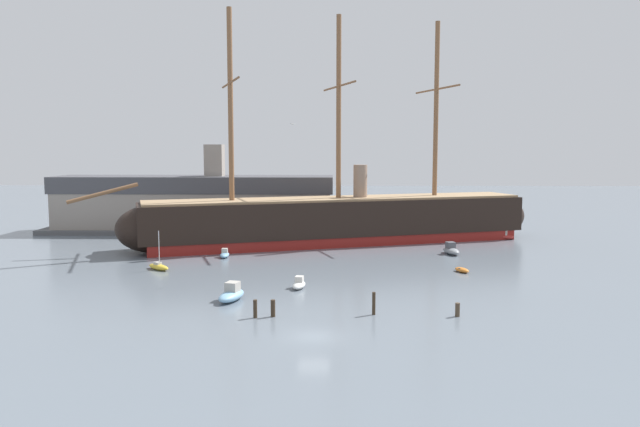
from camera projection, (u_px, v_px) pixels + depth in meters
ground_plane at (314, 337)px, 49.09m from camera, size 400.00×400.00×0.00m
tall_ship at (338, 219)px, 96.73m from camera, size 70.92×29.18×35.32m
motorboat_foreground_left at (232, 294)px, 60.62m from camera, size 2.93×4.69×1.83m
motorboat_near_centre at (299, 284)px, 66.03m from camera, size 1.72×3.21×1.28m
sailboat_mid_left at (159, 267)px, 76.02m from camera, size 3.62×3.30×4.91m
dinghy_mid_right at (462, 270)px, 74.58m from camera, size 1.96×2.61×0.57m
motorboat_alongside_bow at (225, 254)px, 84.72m from camera, size 1.41×3.00×1.23m
motorboat_alongside_stern at (451, 250)px, 87.22m from camera, size 2.55×4.39×1.73m
dinghy_far_left at (169, 236)px, 103.66m from camera, size 1.93×2.40×0.52m
motorboat_far_right at (503, 236)px, 101.68m from camera, size 3.99×2.85×1.55m
dinghy_distant_centre at (329, 228)px, 113.41m from camera, size 1.43×2.47×0.55m
mooring_piling_nearest at (273, 308)px, 54.82m from camera, size 0.41×0.41×1.54m
mooring_piling_left_pair at (255, 309)px, 54.44m from camera, size 0.36×0.36×1.64m
mooring_piling_right_pair at (374, 303)px, 55.47m from camera, size 0.31×0.31×2.08m
mooring_piling_midwater at (458, 310)px, 54.92m from camera, size 0.42×0.42×1.23m
dockside_warehouse_left at (195, 204)px, 110.80m from camera, size 53.76×12.07×15.69m
seagull_in_flight at (293, 124)px, 72.15m from camera, size 0.63×0.96×0.13m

